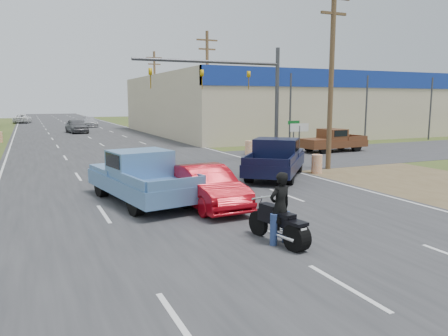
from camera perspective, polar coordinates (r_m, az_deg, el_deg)
name	(u,v)px	position (r m, az deg, el deg)	size (l,w,h in m)	color
ground	(346,288)	(9.61, 15.64, -14.83)	(200.00, 200.00, 0.00)	#34471C
main_road	(90,138)	(47.20, -17.14, 3.81)	(15.00, 180.00, 0.02)	#2D2D30
cross_road	(140,167)	(25.64, -10.95, 0.14)	(120.00, 10.00, 0.02)	#2D2D30
dirt_verge	(388,175)	(23.96, 20.64, -0.89)	(8.00, 18.00, 0.01)	brown
big_box_store	(340,104)	(60.00, 14.96, 8.04)	(50.00, 28.10, 6.60)	#B7A88C
utility_pole_1	(331,72)	(24.96, 13.85, 12.03)	(2.00, 0.28, 10.00)	#4C3823
utility_pole_2	(207,84)	(40.69, -2.19, 10.93)	(2.00, 0.28, 10.00)	#4C3823
utility_pole_3	(155,89)	(57.77, -9.01, 10.20)	(2.00, 0.28, 10.00)	#4C3823
tree_3	(336,89)	(97.87, 14.41, 9.93)	(8.40, 8.40, 10.40)	#422D19
tree_5	(187,92)	(107.82, -4.89, 9.88)	(7.98, 7.98, 9.88)	#422D19
barrel_0	(317,164)	(23.45, 12.03, 0.51)	(0.56, 0.56, 1.00)	orange
barrel_1	(249,148)	(30.84, 3.29, 2.64)	(0.56, 0.56, 1.00)	orange
lane_sign	(299,135)	(25.03, 9.80, 4.32)	(1.20, 0.08, 2.52)	#3F3F44
street_name_sign	(293,137)	(26.63, 9.06, 3.97)	(0.80, 0.08, 2.61)	#3F3F44
signal_mast	(238,84)	(26.39, 1.88, 10.97)	(9.12, 0.40, 7.00)	#3F3F44
red_convertible	(206,187)	(15.63, -2.31, -2.50)	(1.57, 4.50, 1.48)	#990710
motorcycle	(281,226)	(11.74, 7.50, -7.53)	(0.83, 2.29, 1.17)	black
rider	(280,210)	(11.67, 7.33, -5.51)	(0.68, 0.45, 1.86)	black
blue_pickup	(140,176)	(16.78, -10.93, -1.01)	(3.22, 6.20, 1.96)	black
navy_pickup	(276,158)	(21.94, 6.82, 1.35)	(5.48, 5.91, 1.94)	black
brown_pickup	(332,140)	(33.63, 13.91, 3.54)	(5.27, 2.28, 1.71)	black
distant_car_grey	(77,126)	(54.49, -18.70, 5.21)	(1.95, 4.85, 1.65)	#59595E
distant_car_silver	(90,122)	(66.89, -17.10, 5.76)	(1.97, 4.84, 1.40)	#BABABF
distant_car_white	(22,119)	(81.98, -24.83, 5.86)	(2.47, 5.35, 1.49)	white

